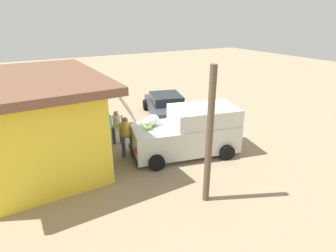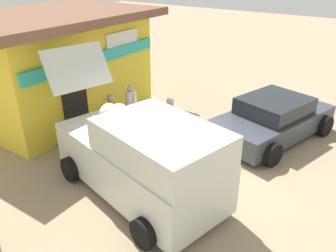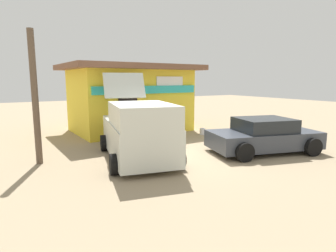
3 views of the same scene
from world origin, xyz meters
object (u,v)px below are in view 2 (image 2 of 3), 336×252
delivery_van (142,157)px  paint_bucket (170,103)px  parked_sedan (272,119)px  storefront_bar (57,63)px  customer_bending (104,117)px  vendor_standing (131,105)px  unloaded_banana_pile (71,133)px

delivery_van → paint_bucket: bearing=28.6°
delivery_van → parked_sedan: bearing=-17.0°
storefront_bar → customer_bending: bearing=-106.9°
storefront_bar → delivery_van: bearing=-110.4°
storefront_bar → customer_bending: (-0.95, -3.13, -0.84)m
vendor_standing → paint_bucket: vendor_standing is taller
parked_sedan → unloaded_banana_pile: size_ratio=4.58×
unloaded_banana_pile → storefront_bar: bearing=57.4°
delivery_van → parked_sedan: 4.69m
parked_sedan → paint_bucket: (0.11, 3.87, -0.44)m
storefront_bar → paint_bucket: (2.56, -2.93, -1.61)m
vendor_standing → parked_sedan: bearing=-58.9°
parked_sedan → unloaded_banana_pile: 6.09m
storefront_bar → parked_sedan: 7.32m
delivery_van → customer_bending: bearing=65.0°
storefront_bar → paint_bucket: size_ratio=21.44×
unloaded_banana_pile → delivery_van: bearing=-102.2°
delivery_van → parked_sedan: size_ratio=1.18×
customer_bending → delivery_van: bearing=-115.0°
parked_sedan → paint_bucket: size_ratio=13.70×
storefront_bar → unloaded_banana_pile: size_ratio=7.17×
delivery_van → customer_bending: delivery_van is taller
customer_bending → unloaded_banana_pile: 1.38m
storefront_bar → delivery_van: 5.85m
storefront_bar → unloaded_banana_pile: bearing=-122.6°
delivery_van → parked_sedan: delivery_van is taller
customer_bending → paint_bucket: 3.60m
delivery_van → customer_bending: (1.07, 2.30, -0.04)m
delivery_van → paint_bucket: delivery_van is taller
storefront_bar → vendor_standing: storefront_bar is taller
parked_sedan → unloaded_banana_pile: (-3.73, 4.80, -0.38)m
delivery_van → unloaded_banana_pile: (0.74, 3.43, -0.75)m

